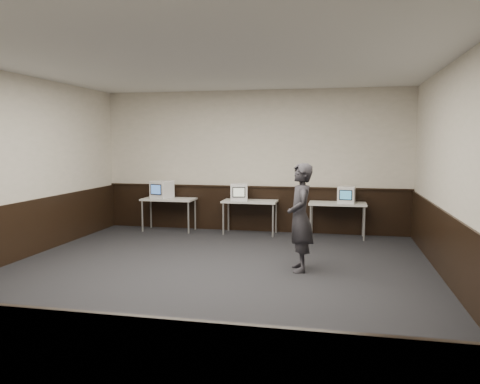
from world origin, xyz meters
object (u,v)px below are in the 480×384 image
at_px(desk_right, 337,206).
at_px(emac_center, 239,192).
at_px(emac_right, 346,195).
at_px(person, 300,217).
at_px(desk_left, 169,201).
at_px(desk_center, 250,204).
at_px(emac_left, 162,190).

bearing_deg(desk_right, emac_center, -178.61).
bearing_deg(desk_right, emac_right, -15.12).
relative_size(desk_right, person, 0.70).
xyz_separation_m(desk_left, desk_center, (1.90, 0.00, 0.00)).
height_order(emac_center, person, person).
height_order(desk_center, emac_left, emac_left).
bearing_deg(emac_center, person, -70.15).
xyz_separation_m(desk_center, emac_left, (-2.05, -0.03, 0.27)).
bearing_deg(desk_right, emac_left, -179.57).
distance_m(emac_right, person, 2.84).
distance_m(emac_center, person, 3.15).
xyz_separation_m(desk_right, person, (-0.57, -2.78, 0.17)).
xyz_separation_m(emac_right, person, (-0.75, -2.73, -0.07)).
xyz_separation_m(desk_left, person, (3.23, -2.78, 0.17)).
xyz_separation_m(desk_center, desk_right, (1.90, 0.00, 0.00)).
relative_size(emac_center, person, 0.26).
distance_m(desk_left, person, 4.27).
relative_size(desk_center, emac_right, 2.93).
xyz_separation_m(desk_left, emac_center, (1.67, -0.05, 0.26)).
xyz_separation_m(emac_center, person, (1.56, -2.73, -0.08)).
bearing_deg(emac_center, emac_left, 169.36).
relative_size(desk_center, emac_left, 2.30).
distance_m(desk_right, emac_left, 3.96).
relative_size(desk_left, emac_center, 2.68).
bearing_deg(emac_center, desk_right, -8.56).
relative_size(emac_left, emac_right, 1.28).
height_order(desk_right, emac_right, emac_right).
height_order(emac_right, person, person).
distance_m(desk_left, desk_right, 3.80).
bearing_deg(desk_center, person, -64.44).
xyz_separation_m(emac_center, emac_right, (2.31, 0.00, -0.01)).
bearing_deg(person, emac_left, -140.77).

